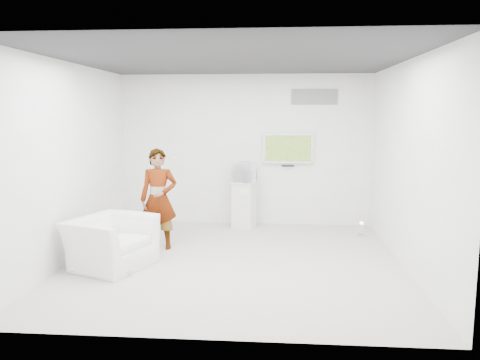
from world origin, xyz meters
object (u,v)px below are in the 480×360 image
(person, at_px, (159,199))
(armchair, at_px, (111,242))
(pedestal, at_px, (244,204))
(floor_uplight, at_px, (361,229))
(tv, at_px, (288,148))

(person, distance_m, armchair, 1.19)
(armchair, bearing_deg, pedestal, -13.37)
(person, height_order, pedestal, person)
(armchair, relative_size, floor_uplight, 4.27)
(person, bearing_deg, floor_uplight, 10.70)
(person, bearing_deg, pedestal, 44.59)
(floor_uplight, bearing_deg, pedestal, 165.86)
(tv, bearing_deg, armchair, -133.11)
(person, xyz_separation_m, floor_uplight, (3.50, 1.01, -0.70))
(tv, bearing_deg, pedestal, -162.34)
(tv, height_order, floor_uplight, tv)
(floor_uplight, bearing_deg, tv, 148.40)
(person, relative_size, pedestal, 1.83)
(pedestal, height_order, floor_uplight, pedestal)
(person, bearing_deg, tv, 34.88)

